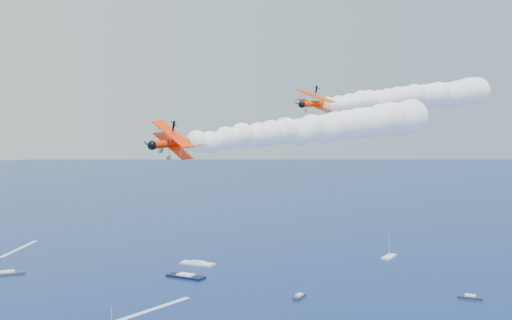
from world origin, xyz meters
name	(u,v)px	position (x,y,z in m)	size (l,w,h in m)	color
biplane_lead	(316,103)	(20.98, 31.55, 58.01)	(7.55, 8.47, 5.10)	#ED3D05
biplane_trail	(175,143)	(-9.62, 16.33, 51.86)	(7.38, 8.27, 4.98)	#FF3105
smoke_trail_lead	(411,97)	(45.64, 36.23, 59.88)	(49.39, 14.21, 9.71)	white
smoke_trail_trail	(318,128)	(14.98, 21.29, 53.73)	(49.30, 14.69, 9.71)	white
spectator_boats	(90,317)	(-3.78, 112.28, 0.35)	(244.47, 183.95, 0.70)	silver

